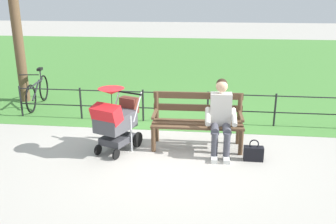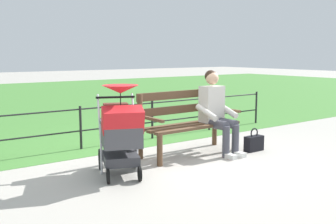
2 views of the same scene
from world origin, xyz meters
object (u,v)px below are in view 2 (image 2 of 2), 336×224
at_px(person_on_bench, 217,109).
at_px(handbag, 254,143).
at_px(stroller, 120,129).
at_px(park_bench, 187,120).

bearing_deg(person_on_bench, handbag, 152.86).
bearing_deg(stroller, handbag, 177.52).
xyz_separation_m(person_on_bench, stroller, (1.79, 0.18, -0.08)).
distance_m(person_on_bench, stroller, 1.80).
relative_size(park_bench, stroller, 1.40).
height_order(park_bench, stroller, stroller).
distance_m(stroller, handbag, 2.39).
bearing_deg(park_bench, handbag, 152.05).
height_order(person_on_bench, stroller, person_on_bench).
relative_size(stroller, handbag, 3.11).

